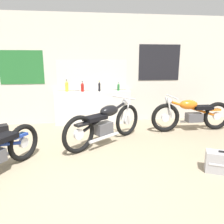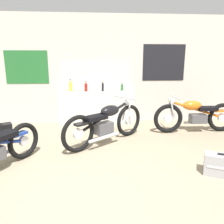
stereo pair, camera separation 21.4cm
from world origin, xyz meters
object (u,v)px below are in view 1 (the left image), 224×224
(bottle_leftmost, at_px, (67,86))
(bottle_right_center, at_px, (118,87))
(bottle_left_center, at_px, (82,87))
(motorcycle_black, at_px, (106,123))
(bottle_center, at_px, (99,87))
(motorcycle_orange, at_px, (192,114))
(hard_case_silver, at_px, (224,163))

(bottle_leftmost, bearing_deg, bottle_right_center, 0.45)
(bottle_left_center, height_order, motorcycle_black, bottle_left_center)
(bottle_center, distance_m, bottle_right_center, 0.52)
(bottle_left_center, relative_size, motorcycle_black, 0.16)
(bottle_center, distance_m, motorcycle_black, 1.54)
(bottle_leftmost, xyz_separation_m, bottle_right_center, (1.35, 0.01, -0.04))
(motorcycle_orange, bearing_deg, bottle_center, 157.03)
(hard_case_silver, bearing_deg, motorcycle_black, 138.64)
(bottle_left_center, xyz_separation_m, motorcycle_black, (0.44, -1.46, -0.55))
(bottle_left_center, distance_m, motorcycle_black, 1.62)
(bottle_left_center, relative_size, motorcycle_orange, 0.14)
(motorcycle_orange, bearing_deg, bottle_leftmost, 161.66)
(bottle_left_center, bearing_deg, hard_case_silver, -54.43)
(bottle_leftmost, distance_m, bottle_left_center, 0.40)
(motorcycle_black, bearing_deg, bottle_right_center, 71.55)
(bottle_leftmost, relative_size, motorcycle_orange, 0.16)
(bottle_leftmost, height_order, motorcycle_black, bottle_leftmost)
(motorcycle_black, bearing_deg, bottle_leftmost, 118.99)
(bottle_right_center, distance_m, motorcycle_black, 1.69)
(bottle_leftmost, xyz_separation_m, motorcycle_black, (0.84, -1.52, -0.57))
(motorcycle_orange, height_order, hard_case_silver, motorcycle_orange)
(bottle_leftmost, relative_size, hard_case_silver, 0.55)
(bottle_right_center, bearing_deg, bottle_leftmost, -179.55)
(motorcycle_orange, bearing_deg, hard_case_silver, -103.64)
(bottle_right_center, relative_size, hard_case_silver, 0.39)
(bottle_left_center, relative_size, hard_case_silver, 0.48)
(bottle_center, bearing_deg, bottle_right_center, 10.01)
(motorcycle_black, distance_m, hard_case_silver, 2.19)
(bottle_right_center, bearing_deg, motorcycle_black, -108.45)
(motorcycle_black, relative_size, hard_case_silver, 2.96)
(bottle_left_center, height_order, motorcycle_orange, bottle_left_center)
(motorcycle_orange, xyz_separation_m, hard_case_silver, (-0.48, -1.98, -0.25))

